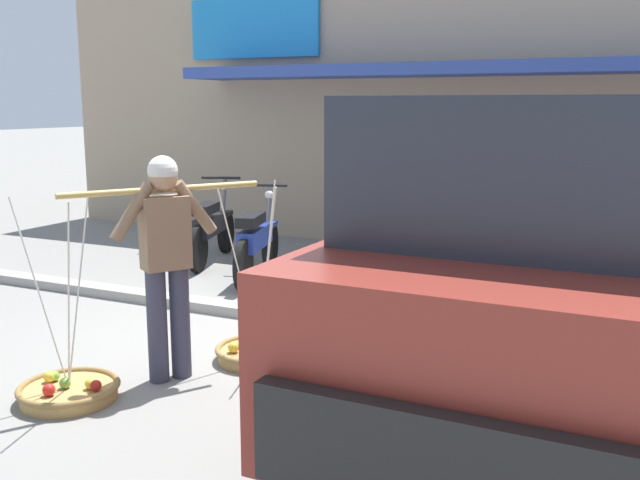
{
  "coord_description": "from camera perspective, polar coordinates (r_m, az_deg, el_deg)",
  "views": [
    {
      "loc": [
        3.05,
        -5.17,
        2.06
      ],
      "look_at": [
        0.29,
        0.6,
        0.85
      ],
      "focal_mm": 40.51,
      "sensor_mm": 36.0,
      "label": 1
    }
  ],
  "objects": [
    {
      "name": "ground_plane",
      "position": [
        6.35,
        -4.72,
        -8.27
      ],
      "size": [
        90.0,
        90.0,
        0.0
      ],
      "primitive_type": "plane",
      "color": "gray"
    },
    {
      "name": "sidewalk_curb",
      "position": [
        6.92,
        -1.79,
        -6.19
      ],
      "size": [
        20.0,
        0.24,
        0.1
      ],
      "primitive_type": "cube",
      "color": "gray",
      "rests_on": "ground"
    },
    {
      "name": "fruit_vendor",
      "position": [
        5.44,
        -12.07,
        -1.02
      ],
      "size": [
        0.84,
        1.3,
        1.7
      ],
      "color": "#38384C",
      "rests_on": "ground"
    },
    {
      "name": "fruit_basket_left_side",
      "position": [
        5.5,
        -19.23,
        -11.11
      ],
      "size": [
        0.71,
        0.71,
        1.45
      ],
      "color": "#B2894C",
      "rests_on": "ground"
    },
    {
      "name": "fruit_basket_right_side",
      "position": [
        5.97,
        -4.9,
        -8.77
      ],
      "size": [
        0.71,
        0.71,
        1.45
      ],
      "color": "#B2894C",
      "rests_on": "ground"
    },
    {
      "name": "motorcycle_nearest_shop",
      "position": [
        9.55,
        -8.55,
        0.91
      ],
      "size": [
        0.69,
        1.77,
        1.09
      ],
      "color": "black",
      "rests_on": "ground"
    },
    {
      "name": "motorcycle_second_in_row",
      "position": [
        8.6,
        -5.03,
        -0.1
      ],
      "size": [
        0.67,
        1.77,
        1.09
      ],
      "color": "black",
      "rests_on": "ground"
    },
    {
      "name": "motorcycle_third_in_row",
      "position": [
        8.01,
        3.76,
        -0.88
      ],
      "size": [
        0.54,
        1.82,
        1.09
      ],
      "color": "black",
      "rests_on": "ground"
    },
    {
      "name": "motorcycle_end_of_row",
      "position": [
        8.0,
        12.92,
        -1.15
      ],
      "size": [
        0.66,
        1.78,
        1.09
      ],
      "color": "black",
      "rests_on": "ground"
    },
    {
      "name": "parked_truck",
      "position": [
        5.1,
        17.71,
        -0.31
      ],
      "size": [
        2.21,
        4.84,
        2.1
      ],
      "color": "maroon",
      "rests_on": "ground"
    },
    {
      "name": "storefront_building",
      "position": [
        12.7,
        12.6,
        10.65
      ],
      "size": [
        13.0,
        6.0,
        4.2
      ],
      "color": "tan",
      "rests_on": "ground"
    }
  ]
}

